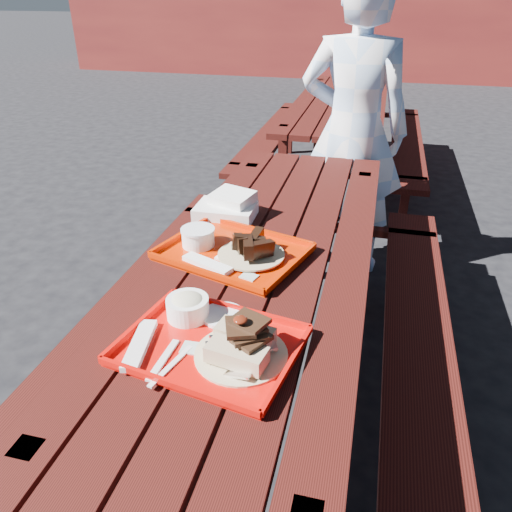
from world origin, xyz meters
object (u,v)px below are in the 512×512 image
object	(u,v)px
picnic_table_far	(339,122)
far_tray	(230,250)
person	(353,132)
picnic_table_near	(266,297)
near_tray	(214,334)

from	to	relation	value
picnic_table_far	far_tray	bearing A→B (deg)	-92.44
far_tray	person	xyz separation A→B (m)	(0.32, 1.41, 0.08)
picnic_table_near	near_tray	xyz separation A→B (m)	(-0.02, -0.54, 0.22)
picnic_table_near	near_tray	distance (m)	0.58
picnic_table_far	far_tray	size ratio (longest dim) A/B	4.21
near_tray	person	distance (m)	1.92
picnic_table_near	far_tray	xyz separation A→B (m)	(-0.12, -0.05, 0.21)
picnic_table_far	near_tray	world-z (taller)	near_tray
near_tray	person	bearing A→B (deg)	83.47
near_tray	picnic_table_far	bearing A→B (deg)	89.66
picnic_table_near	far_tray	distance (m)	0.25
person	picnic_table_far	bearing A→B (deg)	-78.23
picnic_table_far	far_tray	distance (m)	2.86
near_tray	picnic_table_near	bearing A→B (deg)	87.89
near_tray	far_tray	distance (m)	0.50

